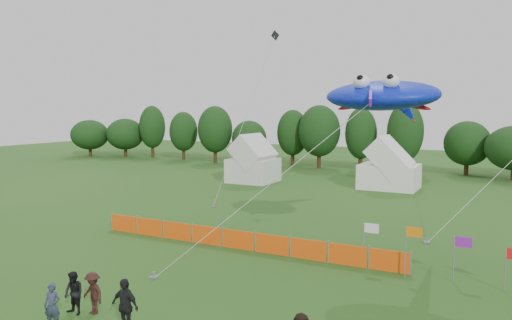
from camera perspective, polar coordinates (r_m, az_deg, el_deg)
The scene contains 12 objects.
treeline at distance 59.02m, azimuth 19.34°, elevation 2.42°, with size 104.57×8.78×8.36m.
tent_left at distance 50.52m, azimuth -0.32°, elevation -0.31°, with size 4.40×4.40×3.89m.
tent_right at distance 47.96m, azimuth 15.00°, elevation -0.96°, with size 5.26×4.21×3.71m.
barrier_fence at distance 26.92m, azimuth -2.06°, elevation -9.08°, with size 17.90×0.06×1.00m.
flag_row at distance 23.42m, azimuth 19.43°, elevation -9.43°, with size 6.73×0.50×2.27m.
spectator_a at distance 19.01m, azimuth -22.25°, elevation -15.16°, with size 0.57×0.37×1.55m, color #2B3247.
spectator_b at distance 19.86m, azimuth -20.11°, elevation -14.11°, with size 0.77×0.60×1.58m, color black.
spectator_c at distance 19.72m, azimuth -18.15°, elevation -14.25°, with size 1.00×0.57×1.55m, color black.
spectator_d at distance 17.79m, azimuth -14.77°, elevation -15.83°, with size 1.10×0.46×1.88m, color black.
stingray_kite at distance 24.26m, azimuth 14.48°, elevation 7.09°, with size 11.11×13.60×9.02m.
small_kite_white at distance 32.86m, azimuth 26.73°, elevation -0.57°, with size 6.17×6.70×6.62m.
small_kite_dark at distance 41.27m, azimuth -0.49°, elevation 6.89°, with size 1.73×8.72×14.21m.
Camera 1 is at (10.17, -13.37, 7.49)m, focal length 35.00 mm.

